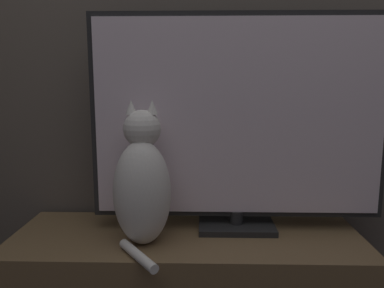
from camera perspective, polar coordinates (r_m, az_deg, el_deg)
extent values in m
cube|color=black|center=(1.35, 6.78, -12.30)|extent=(0.26, 0.16, 0.02)
cylinder|color=black|center=(1.34, 6.81, -11.00)|extent=(0.04, 0.04, 0.05)
cube|color=black|center=(1.27, 7.08, 4.03)|extent=(0.99, 0.02, 0.69)
cube|color=silver|center=(1.26, 7.14, 3.97)|extent=(0.96, 0.01, 0.65)
ellipsoid|color=silver|center=(1.19, -7.60, -7.42)|extent=(0.18, 0.17, 0.33)
ellipsoid|color=olive|center=(1.25, -7.23, -7.37)|extent=(0.10, 0.06, 0.18)
sphere|color=silver|center=(1.18, -7.61, 2.31)|extent=(0.12, 0.12, 0.12)
cone|color=silver|center=(1.18, -9.26, 5.54)|extent=(0.04, 0.04, 0.04)
cone|color=silver|center=(1.17, -6.09, 5.58)|extent=(0.04, 0.04, 0.04)
cylinder|color=silver|center=(1.14, -8.24, -16.46)|extent=(0.14, 0.18, 0.03)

